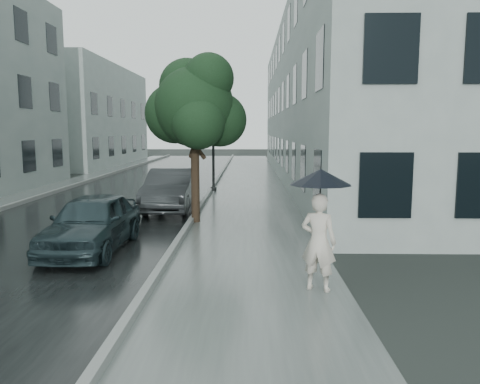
{
  "coord_description": "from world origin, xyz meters",
  "views": [
    {
      "loc": [
        0.21,
        -9.09,
        2.85
      ],
      "look_at": [
        -0.02,
        2.52,
        1.3
      ],
      "focal_mm": 35.0,
      "sensor_mm": 36.0,
      "label": 1
    }
  ],
  "objects_px": {
    "pedestrian": "(319,242)",
    "car_near": "(92,222)",
    "car_far": "(171,189)",
    "street_tree": "(195,106)",
    "lamp_post": "(210,133)"
  },
  "relations": [
    {
      "from": "pedestrian",
      "to": "car_near",
      "type": "height_order",
      "value": "pedestrian"
    },
    {
      "from": "car_near",
      "to": "car_far",
      "type": "bearing_deg",
      "value": 81.45
    },
    {
      "from": "pedestrian",
      "to": "car_far",
      "type": "xyz_separation_m",
      "value": [
        -4.01,
        8.42,
        -0.15
      ]
    },
    {
      "from": "pedestrian",
      "to": "car_near",
      "type": "relative_size",
      "value": 0.44
    },
    {
      "from": "street_tree",
      "to": "lamp_post",
      "type": "bearing_deg",
      "value": 91.25
    },
    {
      "from": "street_tree",
      "to": "car_near",
      "type": "xyz_separation_m",
      "value": [
        -2.05,
        -3.6,
        -2.88
      ]
    },
    {
      "from": "lamp_post",
      "to": "street_tree",
      "type": "bearing_deg",
      "value": -76.88
    },
    {
      "from": "street_tree",
      "to": "lamp_post",
      "type": "relative_size",
      "value": 1.09
    },
    {
      "from": "lamp_post",
      "to": "car_far",
      "type": "xyz_separation_m",
      "value": [
        -0.96,
        -5.09,
        -1.96
      ]
    },
    {
      "from": "car_near",
      "to": "lamp_post",
      "type": "bearing_deg",
      "value": 80.71
    },
    {
      "from": "street_tree",
      "to": "car_near",
      "type": "distance_m",
      "value": 5.04
    },
    {
      "from": "pedestrian",
      "to": "car_far",
      "type": "height_order",
      "value": "pedestrian"
    },
    {
      "from": "lamp_post",
      "to": "car_near",
      "type": "relative_size",
      "value": 1.18
    },
    {
      "from": "pedestrian",
      "to": "lamp_post",
      "type": "bearing_deg",
      "value": -52.61
    },
    {
      "from": "street_tree",
      "to": "pedestrian",
      "type": "bearing_deg",
      "value": -65.26
    }
  ]
}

